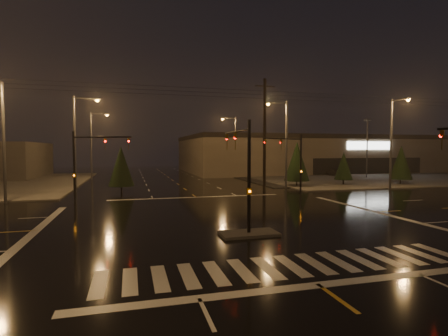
% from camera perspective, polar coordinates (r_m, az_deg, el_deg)
% --- Properties ---
extents(ground, '(140.00, 140.00, 0.00)m').
position_cam_1_polar(ground, '(22.33, 0.67, -8.50)').
color(ground, black).
rests_on(ground, ground).
extents(sidewalk_ne, '(36.00, 36.00, 0.12)m').
position_cam_1_polar(sidewalk_ne, '(62.59, 20.02, -1.21)').
color(sidewalk_ne, '#43413C').
rests_on(sidewalk_ne, ground).
extents(median_island, '(3.00, 1.60, 0.15)m').
position_cam_1_polar(median_island, '(18.59, 4.08, -10.63)').
color(median_island, '#43413C').
rests_on(median_island, ground).
extents(crosswalk, '(15.00, 2.60, 0.01)m').
position_cam_1_polar(crosswalk, '(14.16, 10.97, -15.36)').
color(crosswalk, beige).
rests_on(crosswalk, ground).
extents(stop_bar_near, '(16.00, 0.50, 0.01)m').
position_cam_1_polar(stop_bar_near, '(12.50, 15.20, -17.95)').
color(stop_bar_near, beige).
rests_on(stop_bar_near, ground).
extents(stop_bar_far, '(16.00, 0.50, 0.01)m').
position_cam_1_polar(stop_bar_far, '(32.91, -4.55, -4.78)').
color(stop_bar_far, beige).
rests_on(stop_bar_far, ground).
extents(parking_lot, '(50.00, 24.00, 0.08)m').
position_cam_1_polar(parking_lot, '(64.05, 24.72, -1.23)').
color(parking_lot, black).
rests_on(parking_lot, ground).
extents(retail_building, '(60.20, 28.30, 7.20)m').
position_cam_1_polar(retail_building, '(78.56, 16.35, 2.43)').
color(retail_building, '#685B4A').
rests_on(retail_building, ground).
extents(signal_mast_median, '(0.25, 4.59, 6.00)m').
position_cam_1_polar(signal_mast_median, '(18.96, 3.20, 0.88)').
color(signal_mast_median, black).
rests_on(signal_mast_median, ground).
extents(signal_mast_ne, '(4.84, 1.86, 6.00)m').
position_cam_1_polar(signal_mast_ne, '(34.81, 11.26, 1.85)').
color(signal_mast_ne, black).
rests_on(signal_mast_ne, ground).
extents(signal_mast_nw, '(4.84, 1.86, 6.00)m').
position_cam_1_polar(signal_mast_nw, '(31.41, -21.58, 1.58)').
color(signal_mast_nw, black).
rests_on(signal_mast_nw, ground).
extents(streetlight_1, '(2.77, 0.32, 10.00)m').
position_cam_1_polar(streetlight_1, '(39.43, -22.79, 4.73)').
color(streetlight_1, '#38383A').
rests_on(streetlight_1, ground).
extents(streetlight_2, '(2.77, 0.32, 10.00)m').
position_cam_1_polar(streetlight_2, '(55.33, -20.56, 4.21)').
color(streetlight_2, '#38383A').
rests_on(streetlight_2, ground).
extents(streetlight_3, '(2.77, 0.32, 10.00)m').
position_cam_1_polar(streetlight_3, '(40.85, 9.76, 4.85)').
color(streetlight_3, '#38383A').
rests_on(streetlight_3, ground).
extents(streetlight_4, '(2.77, 0.32, 10.00)m').
position_cam_1_polar(streetlight_4, '(59.59, 1.64, 4.30)').
color(streetlight_4, '#38383A').
rests_on(streetlight_4, ground).
extents(streetlight_5, '(0.32, 2.77, 10.00)m').
position_cam_1_polar(streetlight_5, '(33.81, -32.50, 4.82)').
color(streetlight_5, '#38383A').
rests_on(streetlight_5, ground).
extents(streetlight_6, '(0.32, 2.77, 10.00)m').
position_cam_1_polar(streetlight_6, '(42.69, 25.91, 4.51)').
color(streetlight_6, '#38383A').
rests_on(streetlight_6, ground).
extents(utility_pole_1, '(2.20, 0.32, 12.00)m').
position_cam_1_polar(utility_pole_1, '(37.77, 6.64, 5.53)').
color(utility_pole_1, black).
rests_on(utility_pole_1, ground).
extents(conifer_0, '(3.02, 3.02, 5.43)m').
position_cam_1_polar(conifer_0, '(43.08, 11.82, 1.09)').
color(conifer_0, black).
rests_on(conifer_0, ground).
extents(conifer_1, '(2.23, 2.23, 4.18)m').
position_cam_1_polar(conifer_1, '(46.28, 18.95, 0.34)').
color(conifer_1, black).
rests_on(conifer_1, ground).
extents(conifer_2, '(2.75, 2.75, 4.99)m').
position_cam_1_polar(conifer_2, '(49.85, 26.94, 0.82)').
color(conifer_2, black).
rests_on(conifer_2, ground).
extents(conifer_3, '(2.62, 2.62, 4.80)m').
position_cam_1_polar(conifer_3, '(37.57, -16.44, 0.27)').
color(conifer_3, black).
rests_on(conifer_3, ground).
extents(car_parked, '(2.30, 4.19, 1.35)m').
position_cam_1_polar(car_parked, '(61.17, 17.98, -0.69)').
color(car_parked, black).
rests_on(car_parked, ground).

